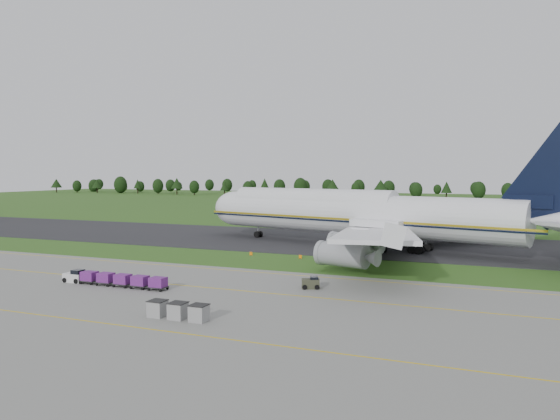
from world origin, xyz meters
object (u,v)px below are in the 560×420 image
at_px(baggage_train, 112,279).
at_px(edge_markers, 300,257).
at_px(uld_row, 178,311).
at_px(aircraft, 364,214).
at_px(utility_cart, 311,284).

height_order(baggage_train, edge_markers, baggage_train).
xyz_separation_m(uld_row, edge_markers, (-1.81, 40.64, -0.62)).
height_order(uld_row, edge_markers, uld_row).
bearing_deg(baggage_train, aircraft, 65.75).
bearing_deg(edge_markers, baggage_train, -115.90).
xyz_separation_m(baggage_train, edge_markers, (14.69, 30.26, -0.64)).
bearing_deg(aircraft, baggage_train, -114.25).
height_order(aircraft, edge_markers, aircraft).
height_order(utility_cart, edge_markers, utility_cart).
bearing_deg(utility_cart, baggage_train, -161.69).
bearing_deg(utility_cart, edge_markers, 112.97).
height_order(aircraft, uld_row, aircraft).
relative_size(aircraft, utility_cart, 32.62).
bearing_deg(edge_markers, aircraft, 68.69).
relative_size(uld_row, edge_markers, 0.34).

